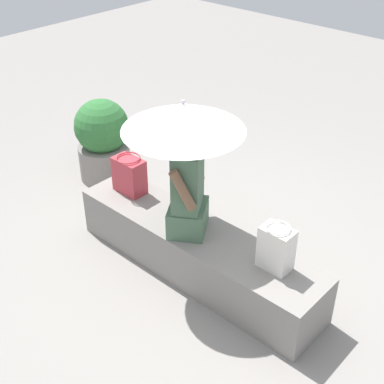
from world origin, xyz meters
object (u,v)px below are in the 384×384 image
at_px(tote_bag_canvas, 129,175).
at_px(planter_far, 103,140).
at_px(person_seated, 188,187).
at_px(parasol, 183,117).
at_px(handbag_black, 276,248).

height_order(tote_bag_canvas, planter_far, planter_far).
xyz_separation_m(person_seated, tote_bag_canvas, (0.74, -0.07, -0.22)).
bearing_deg(parasol, tote_bag_canvas, -2.33).
xyz_separation_m(tote_bag_canvas, planter_far, (0.91, -0.45, -0.15)).
relative_size(person_seated, planter_far, 1.04).
height_order(person_seated, tote_bag_canvas, person_seated).
height_order(parasol, handbag_black, parasol).
bearing_deg(person_seated, parasol, -28.54).
bearing_deg(person_seated, planter_far, -17.39).
height_order(handbag_black, planter_far, planter_far).
xyz_separation_m(handbag_black, tote_bag_canvas, (1.50, 0.01, -0.01)).
distance_m(handbag_black, tote_bag_canvas, 1.50).
relative_size(handbag_black, planter_far, 0.41).
relative_size(person_seated, parasol, 0.86).
bearing_deg(person_seated, handbag_black, -173.70).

